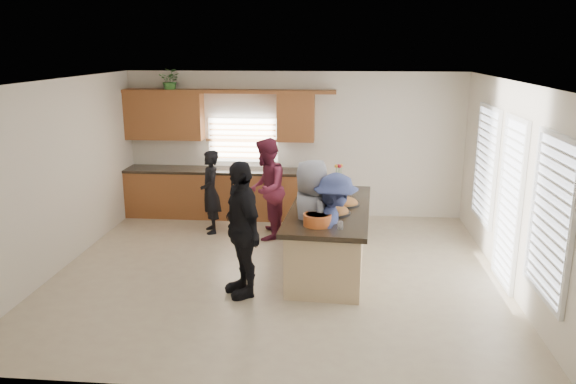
# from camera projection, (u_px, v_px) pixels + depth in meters

# --- Properties ---
(floor) EXTENTS (6.50, 6.50, 0.00)m
(floor) POSITION_uv_depth(u_px,v_px,m) (277.00, 272.00, 8.37)
(floor) COLOR beige
(floor) RESTS_ON ground
(room_shell) EXTENTS (6.52, 6.02, 2.81)m
(room_shell) POSITION_uv_depth(u_px,v_px,m) (277.00, 146.00, 7.89)
(room_shell) COLOR silver
(room_shell) RESTS_ON ground
(back_cabinetry) EXTENTS (4.08, 0.66, 2.46)m
(back_cabinetry) POSITION_uv_depth(u_px,v_px,m) (218.00, 171.00, 10.90)
(back_cabinetry) COLOR #94582B
(back_cabinetry) RESTS_ON ground
(right_wall_glazing) EXTENTS (0.06, 4.00, 2.25)m
(right_wall_glazing) POSITION_uv_depth(u_px,v_px,m) (511.00, 192.00, 7.61)
(right_wall_glazing) COLOR white
(right_wall_glazing) RESTS_ON ground
(island) EXTENTS (1.31, 2.77, 0.95)m
(island) POSITION_uv_depth(u_px,v_px,m) (329.00, 239.00, 8.43)
(island) COLOR tan
(island) RESTS_ON ground
(platter_front) EXTENTS (0.49, 0.49, 0.20)m
(platter_front) POSITION_uv_depth(u_px,v_px,m) (333.00, 211.00, 7.98)
(platter_front) COLOR black
(platter_front) RESTS_ON island
(platter_mid) EXTENTS (0.43, 0.43, 0.17)m
(platter_mid) POSITION_uv_depth(u_px,v_px,m) (345.00, 203.00, 8.41)
(platter_mid) COLOR black
(platter_mid) RESTS_ON island
(platter_back) EXTENTS (0.41, 0.41, 0.17)m
(platter_back) POSITION_uv_depth(u_px,v_px,m) (323.00, 195.00, 8.87)
(platter_back) COLOR black
(platter_back) RESTS_ON island
(salad_bowl) EXTENTS (0.38, 0.38, 0.16)m
(salad_bowl) POSITION_uv_depth(u_px,v_px,m) (317.00, 219.00, 7.44)
(salad_bowl) COLOR orange
(salad_bowl) RESTS_ON island
(clear_cup) EXTENTS (0.09, 0.09, 0.10)m
(clear_cup) POSITION_uv_depth(u_px,v_px,m) (340.00, 225.00, 7.30)
(clear_cup) COLOR white
(clear_cup) RESTS_ON island
(plate_stack) EXTENTS (0.23, 0.23, 0.05)m
(plate_stack) POSITION_uv_depth(u_px,v_px,m) (330.00, 190.00, 9.16)
(plate_stack) COLOR #9A7DB6
(plate_stack) RESTS_ON island
(flower_vase) EXTENTS (0.14, 0.14, 0.43)m
(flower_vase) POSITION_uv_depth(u_px,v_px,m) (338.00, 176.00, 9.28)
(flower_vase) COLOR silver
(flower_vase) RESTS_ON island
(potted_plant) EXTENTS (0.43, 0.39, 0.45)m
(potted_plant) POSITION_uv_depth(u_px,v_px,m) (171.00, 80.00, 10.63)
(potted_plant) COLOR #3A772F
(potted_plant) RESTS_ON back_cabinetry
(woman_left_back) EXTENTS (0.52, 0.63, 1.49)m
(woman_left_back) POSITION_uv_depth(u_px,v_px,m) (211.00, 192.00, 9.96)
(woman_left_back) COLOR black
(woman_left_back) RESTS_ON ground
(woman_left_mid) EXTENTS (0.70, 0.88, 1.75)m
(woman_left_mid) POSITION_uv_depth(u_px,v_px,m) (266.00, 189.00, 9.64)
(woman_left_mid) COLOR maroon
(woman_left_mid) RESTS_ON ground
(woman_left_front) EXTENTS (0.91, 1.16, 1.84)m
(woman_left_front) POSITION_uv_depth(u_px,v_px,m) (242.00, 229.00, 7.41)
(woman_left_front) COLOR black
(woman_left_front) RESTS_ON ground
(woman_right_back) EXTENTS (0.64, 1.07, 1.62)m
(woman_right_back) POSITION_uv_depth(u_px,v_px,m) (335.00, 232.00, 7.64)
(woman_right_back) COLOR #374278
(woman_right_back) RESTS_ON ground
(woman_right_front) EXTENTS (0.89, 1.03, 1.77)m
(woman_right_front) POSITION_uv_depth(u_px,v_px,m) (311.00, 222.00, 7.81)
(woman_right_front) COLOR gray
(woman_right_front) RESTS_ON ground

